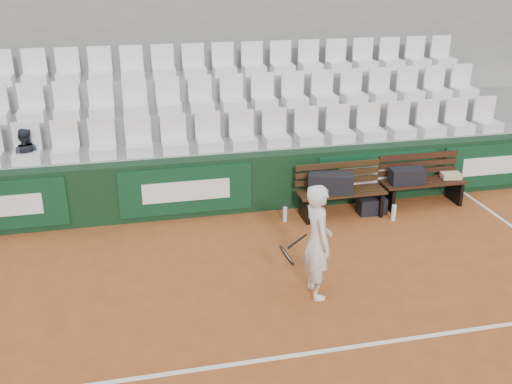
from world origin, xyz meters
The scene contains 20 objects.
ground centered at (0.00, 0.00, 0.00)m, with size 80.00×80.00×0.00m, color #9D4F23.
court_baseline centered at (0.00, 0.00, 0.00)m, with size 18.00×0.06×0.01m, color white.
back_barrier centered at (0.07, 3.99, 0.50)m, with size 18.00×0.34×1.00m.
grandstand_tier_front centered at (0.00, 4.62, 0.50)m, with size 18.00×0.95×1.00m, color gray.
grandstand_tier_mid centered at (0.00, 5.58, 0.72)m, with size 18.00×0.95×1.45m, color gray.
grandstand_tier_back centered at (0.00, 6.53, 0.95)m, with size 18.00×0.95×1.90m, color gray.
grandstand_rear_wall centered at (0.00, 7.15, 2.20)m, with size 18.00×0.30×4.40m, color gray.
seat_row_front centered at (0.00, 4.45, 1.31)m, with size 11.90×0.44×0.63m, color white.
seat_row_mid centered at (0.00, 5.40, 1.77)m, with size 11.90×0.44×0.63m, color white.
seat_row_back centered at (0.00, 6.35, 2.21)m, with size 11.90×0.44×0.63m, color white.
bench_left centered at (2.38, 3.41, 0.23)m, with size 1.50×0.56×0.45m, color #372210.
bench_right centered at (3.95, 3.54, 0.23)m, with size 1.50×0.56×0.45m, color #361A10.
sports_bag_left centered at (2.18, 3.43, 0.61)m, with size 0.75×0.32×0.32m, color black.
sports_bag_right centered at (3.60, 3.50, 0.59)m, with size 0.59×0.27×0.27m, color black.
towel centered at (4.50, 3.56, 0.50)m, with size 0.33×0.24×0.09m, color #CBB983.
sports_bag_ground centered at (2.93, 3.37, 0.14)m, with size 0.47×0.29×0.29m, color black.
water_bottle_near centered at (1.39, 3.37, 0.13)m, with size 0.07×0.07×0.26m, color silver.
water_bottle_far centered at (3.18, 3.02, 0.14)m, with size 0.08×0.08×0.28m, color silver.
tennis_player centered at (1.20, 1.16, 0.78)m, with size 0.69×0.58×1.55m.
spectator_c centered at (-2.73, 4.50, 1.50)m, with size 0.49×0.38×1.01m, color #1E232E.
Camera 1 is at (-0.95, -4.96, 4.17)m, focal length 40.00 mm.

